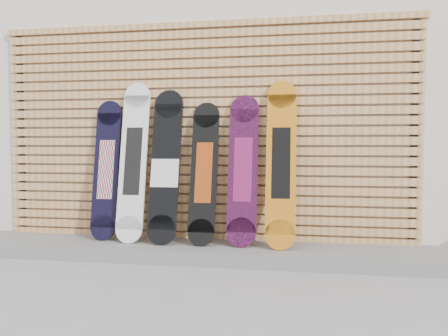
{
  "coord_description": "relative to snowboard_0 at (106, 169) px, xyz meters",
  "views": [
    {
      "loc": [
        0.77,
        -3.34,
        1.07
      ],
      "look_at": [
        0.1,
        0.75,
        0.85
      ],
      "focal_mm": 35.0,
      "sensor_mm": 36.0,
      "label": 1
    }
  ],
  "objects": [
    {
      "name": "ground",
      "position": [
        1.12,
        -0.81,
        -0.82
      ],
      "size": [
        80.0,
        80.0,
        0.0
      ],
      "primitive_type": "plane",
      "color": "gray",
      "rests_on": "ground"
    },
    {
      "name": "snowboard_4",
      "position": [
        1.4,
        -0.04,
        0.02
      ],
      "size": [
        0.28,
        0.34,
        1.44
      ],
      "color": "black",
      "rests_on": "concrete_step"
    },
    {
      "name": "snowboard_5",
      "position": [
        1.76,
        -0.06,
        0.08
      ],
      "size": [
        0.28,
        0.39,
        1.57
      ],
      "color": "orange",
      "rests_on": "concrete_step"
    },
    {
      "name": "snowboard_2",
      "position": [
        0.64,
        -0.05,
        0.04
      ],
      "size": [
        0.29,
        0.37,
        1.5
      ],
      "color": "black",
      "rests_on": "concrete_step"
    },
    {
      "name": "building",
      "position": [
        1.62,
        2.69,
        0.98
      ],
      "size": [
        12.0,
        5.0,
        3.6
      ],
      "primitive_type": "cube",
      "color": "silver",
      "rests_on": "ground"
    },
    {
      "name": "concrete_step",
      "position": [
        0.97,
        -0.13,
        -0.76
      ],
      "size": [
        4.6,
        0.7,
        0.12
      ],
      "primitive_type": "cube",
      "color": "slate",
      "rests_on": "ground"
    },
    {
      "name": "snowboard_1",
      "position": [
        0.3,
        -0.04,
        0.09
      ],
      "size": [
        0.27,
        0.35,
        1.58
      ],
      "color": "white",
      "rests_on": "concrete_step"
    },
    {
      "name": "snowboard_0",
      "position": [
        0.0,
        0.0,
        0.0
      ],
      "size": [
        0.26,
        0.27,
        1.41
      ],
      "color": "black",
      "rests_on": "concrete_step"
    },
    {
      "name": "slat_wall",
      "position": [
        0.97,
        0.16,
        0.39
      ],
      "size": [
        4.26,
        0.08,
        2.29
      ],
      "color": "tan",
      "rests_on": "ground"
    },
    {
      "name": "snowboard_3",
      "position": [
        1.02,
        -0.04,
        -0.02
      ],
      "size": [
        0.26,
        0.36,
        1.37
      ],
      "color": "black",
      "rests_on": "concrete_step"
    }
  ]
}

